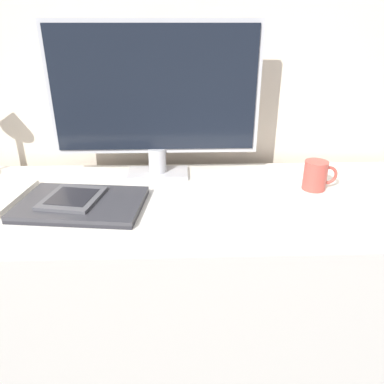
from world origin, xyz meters
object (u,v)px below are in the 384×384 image
keyboard (308,215)px  ereader (72,198)px  monitor (155,96)px  coffee_mug (316,175)px  laptop (82,204)px

keyboard → ereader: 0.65m
ereader → keyboard: bearing=-7.6°
monitor → coffee_mug: size_ratio=6.28×
keyboard → laptop: 0.62m
ereader → laptop: bearing=-17.6°
laptop → ereader: (-0.03, 0.01, 0.02)m
monitor → coffee_mug: (0.49, -0.14, -0.22)m
ereader → coffee_mug: size_ratio=1.78×
monitor → ereader: 0.40m
laptop → ereader: bearing=162.4°
keyboard → coffee_mug: size_ratio=2.53×
laptop → ereader: size_ratio=1.94×
monitor → keyboard: size_ratio=2.48×
laptop → monitor: bearing=50.0°
laptop → ereader: ereader is taller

